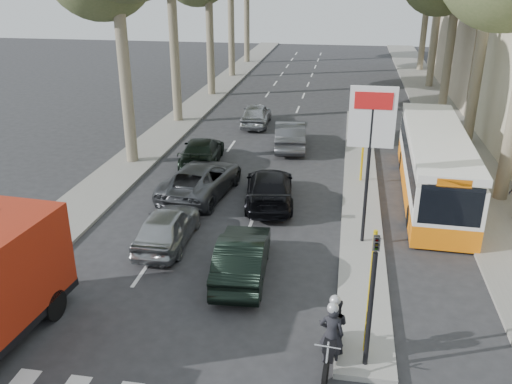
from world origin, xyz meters
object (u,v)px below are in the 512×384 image
at_px(dark_hatchback, 242,256).
at_px(motorcycle, 332,332).
at_px(silver_hatchback, 167,227).
at_px(city_bus, 434,163).

distance_m(dark_hatchback, motorcycle, 4.58).
height_order(dark_hatchback, motorcycle, motorcycle).
height_order(silver_hatchback, motorcycle, motorcycle).
bearing_deg(city_bus, motorcycle, -106.44).
xyz_separation_m(silver_hatchback, motorcycle, (5.92, -5.20, 0.13)).
relative_size(dark_hatchback, motorcycle, 2.01).
bearing_deg(dark_hatchback, city_bus, -134.40).
distance_m(dark_hatchback, city_bus, 10.37).
bearing_deg(dark_hatchback, motorcycle, 125.72).
bearing_deg(motorcycle, silver_hatchback, 144.56).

